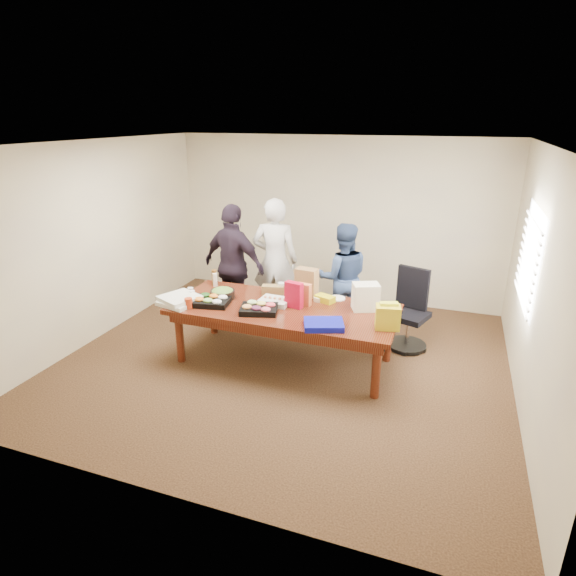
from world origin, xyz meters
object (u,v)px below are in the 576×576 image
at_px(conference_table, 284,334).
at_px(person_right, 342,278).
at_px(sheet_cake, 275,301).
at_px(salad_bowl, 223,294).
at_px(person_center, 275,261).
at_px(office_chair, 409,312).

height_order(conference_table, person_right, person_right).
distance_m(sheet_cake, salad_bowl, 0.72).
height_order(person_right, salad_bowl, person_right).
bearing_deg(sheet_cake, salad_bowl, -174.39).
distance_m(conference_table, person_center, 1.48).
bearing_deg(office_chair, conference_table, -129.60).
bearing_deg(sheet_cake, person_center, 113.76).
xyz_separation_m(conference_table, sheet_cake, (-0.14, 0.06, 0.41)).
distance_m(office_chair, person_center, 2.11).
height_order(office_chair, person_right, person_right).
bearing_deg(person_right, person_center, -19.73).
height_order(office_chair, sheet_cake, office_chair).
xyz_separation_m(conference_table, person_center, (-0.59, 1.23, 0.57)).
relative_size(conference_table, sheet_cake, 7.50).
xyz_separation_m(office_chair, sheet_cake, (-1.60, -0.84, 0.26)).
distance_m(office_chair, sheet_cake, 1.82).
bearing_deg(salad_bowl, office_chair, 20.61).
distance_m(conference_table, sheet_cake, 0.44).
relative_size(person_center, sheet_cake, 5.05).
relative_size(office_chair, sheet_cake, 2.80).
bearing_deg(person_center, sheet_cake, 100.47).
xyz_separation_m(person_right, sheet_cake, (-0.60, -1.16, -0.01)).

